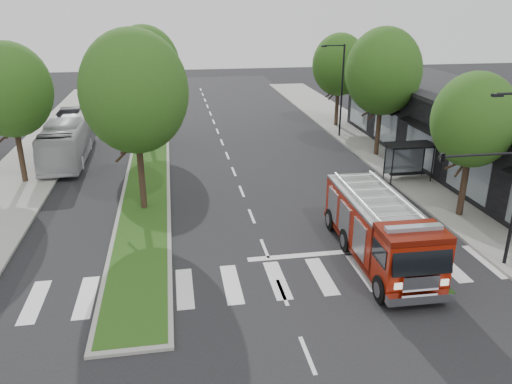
% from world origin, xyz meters
% --- Properties ---
extents(ground, '(140.00, 140.00, 0.00)m').
position_xyz_m(ground, '(0.00, 0.00, 0.00)').
color(ground, black).
rests_on(ground, ground).
extents(sidewalk_right, '(5.00, 80.00, 0.15)m').
position_xyz_m(sidewalk_right, '(12.50, 10.00, 0.07)').
color(sidewalk_right, gray).
rests_on(sidewalk_right, ground).
extents(sidewalk_left, '(5.00, 80.00, 0.15)m').
position_xyz_m(sidewalk_left, '(-14.50, 10.00, 0.07)').
color(sidewalk_left, gray).
rests_on(sidewalk_left, ground).
extents(median, '(3.00, 50.00, 0.15)m').
position_xyz_m(median, '(-6.00, 18.00, 0.08)').
color(median, gray).
rests_on(median, ground).
extents(storefront_row, '(8.00, 30.00, 5.00)m').
position_xyz_m(storefront_row, '(17.00, 10.00, 2.50)').
color(storefront_row, black).
rests_on(storefront_row, ground).
extents(bus_shelter, '(3.20, 1.60, 2.61)m').
position_xyz_m(bus_shelter, '(11.20, 8.15, 2.04)').
color(bus_shelter, black).
rests_on(bus_shelter, ground).
extents(tree_right_near, '(4.40, 4.40, 8.05)m').
position_xyz_m(tree_right_near, '(11.50, 2.00, 5.51)').
color(tree_right_near, black).
rests_on(tree_right_near, ground).
extents(tree_right_mid, '(5.60, 5.60, 9.72)m').
position_xyz_m(tree_right_mid, '(11.50, 14.00, 6.49)').
color(tree_right_mid, black).
rests_on(tree_right_mid, ground).
extents(tree_right_far, '(5.00, 5.00, 8.73)m').
position_xyz_m(tree_right_far, '(11.50, 24.00, 5.84)').
color(tree_right_far, black).
rests_on(tree_right_far, ground).
extents(tree_median_near, '(5.80, 5.80, 10.16)m').
position_xyz_m(tree_median_near, '(-6.00, 6.00, 6.81)').
color(tree_median_near, black).
rests_on(tree_median_near, ground).
extents(tree_median_far, '(5.60, 5.60, 9.72)m').
position_xyz_m(tree_median_far, '(-6.00, 20.00, 6.49)').
color(tree_median_far, black).
rests_on(tree_median_far, ground).
extents(tree_left_mid, '(5.20, 5.20, 9.16)m').
position_xyz_m(tree_left_mid, '(-14.00, 12.00, 6.16)').
color(tree_left_mid, black).
rests_on(tree_left_mid, ground).
extents(streetlight_right_near, '(4.08, 0.22, 8.00)m').
position_xyz_m(streetlight_right_near, '(9.61, -3.50, 4.67)').
color(streetlight_right_near, black).
rests_on(streetlight_right_near, ground).
extents(streetlight_right_far, '(2.11, 0.20, 8.00)m').
position_xyz_m(streetlight_right_far, '(10.35, 20.00, 4.48)').
color(streetlight_right_far, black).
rests_on(streetlight_right_far, ground).
extents(fire_engine, '(2.93, 9.10, 3.14)m').
position_xyz_m(fire_engine, '(5.04, -1.86, 1.50)').
color(fire_engine, '#550E04').
rests_on(fire_engine, ground).
extents(city_bus, '(2.96, 11.47, 3.18)m').
position_xyz_m(city_bus, '(-12.00, 17.30, 1.59)').
color(city_bus, '#B8B8BD').
rests_on(city_bus, ground).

